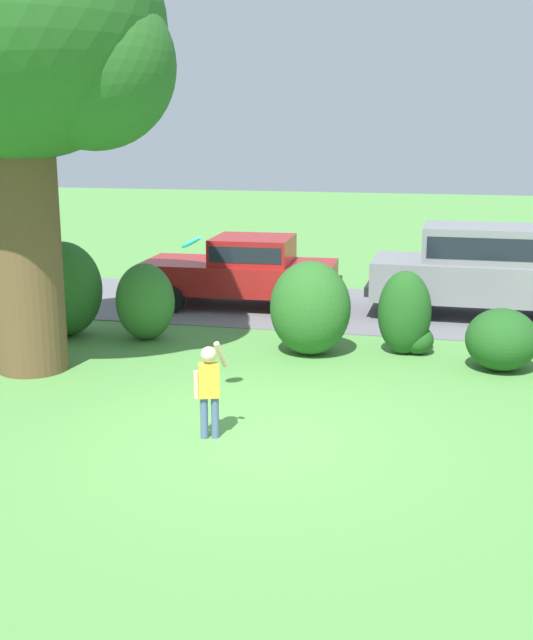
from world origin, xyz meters
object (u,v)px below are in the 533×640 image
Objects in this scene: parked_sedan at (243,269)px; child_thrower at (209,384)px; oak_tree_large at (21,46)px; frisbee at (191,242)px; parked_suv at (483,267)px.

parked_sedan is 7.75m from child_thrower.
oak_tree_large reaches higher than child_thrower.
frisbee is at bearing -25.19° from oak_tree_large.
child_thrower is at bearing -114.89° from parked_suv.
child_thrower is at bearing -61.12° from frisbee.
child_thrower is (3.63, -2.36, -4.35)m from oak_tree_large.
oak_tree_large is 9.79m from parked_suv.
oak_tree_large is 6.14m from child_thrower.
frisbee is at bearing -81.10° from parked_sedan.
parked_sedan is 15.86× the size of frisbee.
parked_suv is at bearing 59.15° from frisbee.
parked_suv is at bearing 65.11° from child_thrower.
child_thrower is at bearing -33.11° from oak_tree_large.
child_thrower is at bearing -78.53° from parked_sedan.
parked_sedan is at bearing 101.47° from child_thrower.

